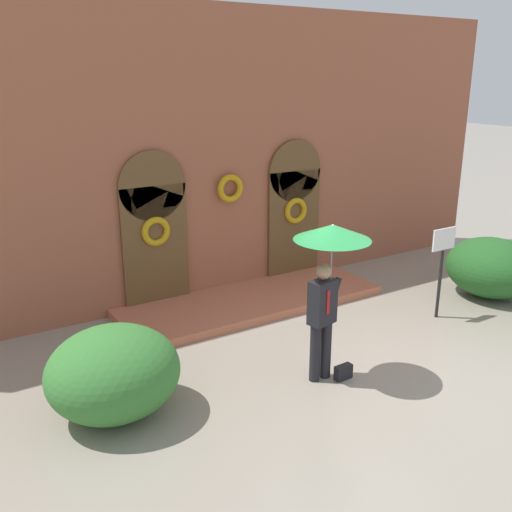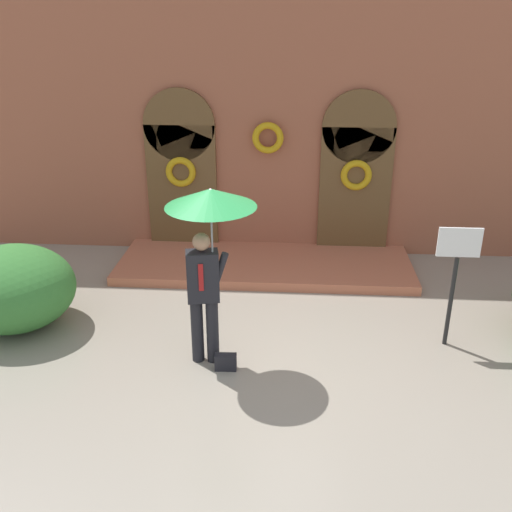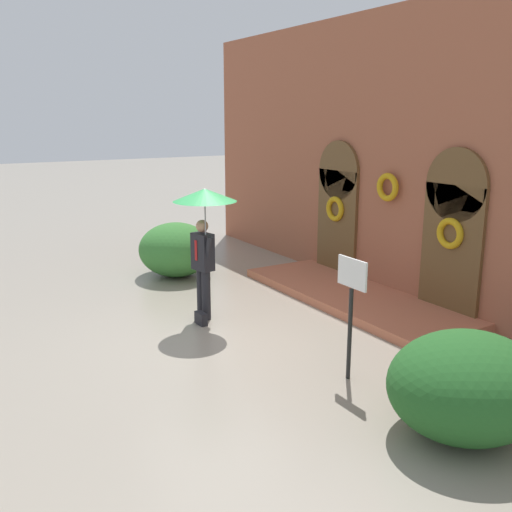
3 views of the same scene
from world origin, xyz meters
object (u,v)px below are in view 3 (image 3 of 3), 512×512
at_px(handbag, 201,318).
at_px(shrub_left, 176,249).
at_px(shrub_right, 466,385).
at_px(sign_post, 351,299).
at_px(person_with_umbrella, 204,214).

xyz_separation_m(handbag, shrub_left, (-3.17, 0.91, 0.50)).
bearing_deg(shrub_right, sign_post, -173.49).
distance_m(handbag, shrub_right, 4.89).
distance_m(handbag, sign_post, 3.26).
distance_m(sign_post, shrub_right, 1.88).
height_order(sign_post, shrub_left, sign_post).
relative_size(person_with_umbrella, handbag, 8.44).
distance_m(person_with_umbrella, sign_post, 3.31).
relative_size(person_with_umbrella, shrub_right, 1.26).
height_order(person_with_umbrella, shrub_left, person_with_umbrella).
relative_size(sign_post, shrub_right, 0.92).
distance_m(person_with_umbrella, shrub_left, 3.33).
xyz_separation_m(handbag, sign_post, (2.97, 0.84, 1.05)).
bearing_deg(shrub_left, handbag, -16.01).
xyz_separation_m(person_with_umbrella, sign_post, (3.16, 0.64, -0.75)).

